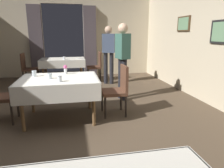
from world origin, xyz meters
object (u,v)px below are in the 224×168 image
at_px(flower_vase_mid, 65,69).
at_px(person_waiter_by_doorway, 123,55).
at_px(glass_mid_d, 34,74).
at_px(dining_table_mid, 59,83).
at_px(person_diner_standing_aside, 109,50).
at_px(glass_far_a, 64,58).
at_px(glass_mid_c, 50,76).
at_px(chair_mid_right, 118,88).
at_px(glass_mid_b, 60,79).
at_px(dining_table_far, 63,62).
at_px(chair_far_left, 28,67).
at_px(chair_far_right, 96,65).
at_px(plate_far_b, 79,58).

xyz_separation_m(flower_vase_mid, person_waiter_by_doorway, (1.25, 0.58, 0.18)).
bearing_deg(flower_vase_mid, glass_mid_d, -167.93).
distance_m(dining_table_mid, person_diner_standing_aside, 2.81).
bearing_deg(glass_far_a, glass_mid_c, -92.98).
height_order(chair_mid_right, glass_mid_d, chair_mid_right).
bearing_deg(glass_mid_d, glass_mid_c, -40.09).
relative_size(glass_mid_b, glass_mid_c, 1.03).
distance_m(dining_table_far, glass_mid_b, 3.20).
xyz_separation_m(chair_far_left, glass_mid_c, (0.98, -3.00, 0.28)).
xyz_separation_m(glass_mid_d, glass_far_a, (0.43, 2.44, -0.01)).
distance_m(chair_mid_right, chair_far_left, 3.66).
bearing_deg(dining_table_mid, glass_far_a, 90.12).
bearing_deg(dining_table_far, dining_table_mid, -88.76).
bearing_deg(chair_mid_right, chair_far_left, 126.48).
bearing_deg(chair_far_right, glass_far_a, -160.99).
bearing_deg(plate_far_b, glass_mid_c, -101.72).
relative_size(dining_table_far, plate_far_b, 6.70).
relative_size(dining_table_mid, chair_mid_right, 1.44).
bearing_deg(flower_vase_mid, plate_far_b, 82.23).
height_order(dining_table_mid, glass_mid_c, glass_mid_c).
distance_m(chair_mid_right, flower_vase_mid, 1.05).
relative_size(glass_mid_c, glass_mid_d, 0.88).
xyz_separation_m(flower_vase_mid, glass_far_a, (-0.11, 2.33, -0.05)).
relative_size(plate_far_b, person_diner_standing_aside, 0.12).
xyz_separation_m(dining_table_mid, dining_table_far, (-0.06, 2.89, 0.00)).
xyz_separation_m(flower_vase_mid, glass_mid_c, (-0.25, -0.36, -0.05)).
height_order(glass_mid_b, person_waiter_by_doorway, person_waiter_by_doorway).
height_order(chair_far_right, person_diner_standing_aside, person_diner_standing_aside).
bearing_deg(plate_far_b, person_waiter_by_doorway, -64.72).
bearing_deg(flower_vase_mid, glass_mid_b, -96.62).
xyz_separation_m(chair_far_left, glass_mid_d, (0.69, -2.75, 0.29)).
bearing_deg(person_diner_standing_aside, chair_mid_right, -95.90).
bearing_deg(flower_vase_mid, person_diner_standing_aside, 60.64).
distance_m(flower_vase_mid, glass_mid_b, 0.64).
height_order(chair_far_left, glass_mid_b, chair_far_left).
bearing_deg(plate_far_b, glass_mid_b, -97.54).
bearing_deg(flower_vase_mid, chair_far_left, 114.96).
bearing_deg(chair_mid_right, chair_far_right, 91.12).
bearing_deg(dining_table_mid, plate_far_b, 80.99).
distance_m(dining_table_far, glass_mid_d, 2.71).
bearing_deg(flower_vase_mid, chair_far_right, 71.58).
relative_size(dining_table_far, person_waiter_by_doorway, 0.78).
distance_m(chair_far_left, flower_vase_mid, 2.93).
distance_m(glass_mid_c, plate_far_b, 2.92).
bearing_deg(dining_table_mid, person_diner_standing_aside, 62.00).
bearing_deg(glass_far_a, dining_table_far, 103.56).
height_order(glass_mid_b, glass_mid_c, glass_mid_b).
bearing_deg(glass_far_a, person_waiter_by_doorway, -52.19).
bearing_deg(person_diner_standing_aside, flower_vase_mid, -119.36).
xyz_separation_m(dining_table_mid, person_diner_standing_aside, (1.31, 2.46, 0.37)).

